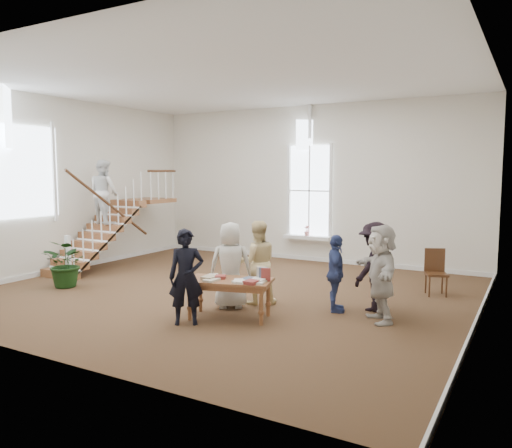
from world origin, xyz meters
The scene contains 12 objects.
ground centered at (0.00, 0.00, 0.00)m, with size 10.00×10.00×0.00m, color #4F391F.
room_shell centered at (0.00, 4.39, 0.40)m, with size 10.49×10.00×10.00m.
staircase centered at (-4.34, 0.75, 1.62)m, with size 1.10×4.10×2.92m.
library_table centered at (1.12, -1.61, 0.62)m, with size 1.64×1.13×0.77m.
police_officer centered at (0.63, -2.25, 0.82)m, with size 0.60×0.39×1.64m, color black.
elderly_woman centered at (0.73, -1.00, 0.83)m, with size 0.81×0.53×1.66m, color beige.
person_yellow centered at (1.03, -0.50, 0.83)m, with size 0.80×0.62×1.65m, color beige.
woman_cluster_a centered at (2.58, -0.27, 0.72)m, with size 0.85×0.35×1.44m, color navy.
woman_cluster_b centered at (3.18, 0.18, 0.84)m, with size 1.08×0.62×1.67m, color black.
woman_cluster_c centered at (3.48, -0.47, 0.85)m, with size 1.58×0.50×1.71m, color beige.
floor_plant centered at (-3.40, -1.37, 0.54)m, with size 0.98×0.85×1.09m, color black.
side_chair centered at (3.97, 2.01, 0.54)m, with size 0.55×0.55×0.98m.
Camera 1 is at (5.76, -8.93, 2.60)m, focal length 35.00 mm.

